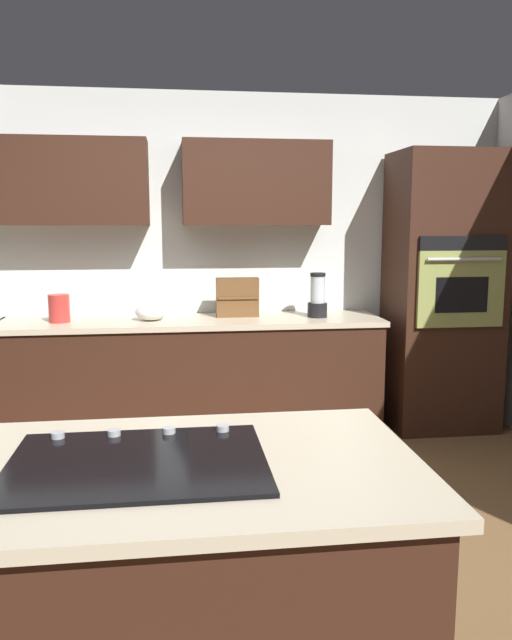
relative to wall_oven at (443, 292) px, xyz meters
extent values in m
plane|color=brown|center=(1.85, 1.72, -1.07)|extent=(14.00, 14.00, 0.00)
cube|color=silver|center=(1.85, -0.38, 0.23)|extent=(6.00, 0.10, 2.60)
cube|color=#381E14|center=(1.45, -0.16, 0.83)|extent=(1.10, 0.34, 0.62)
cube|color=#381E14|center=(2.80, -0.16, 0.83)|extent=(1.10, 0.34, 0.62)
cube|color=#381E14|center=(1.95, 0.00, -0.64)|extent=(2.80, 0.60, 0.86)
cube|color=beige|center=(1.95, 0.00, -0.19)|extent=(2.84, 0.64, 0.04)
cube|color=#381E14|center=(2.19, 2.79, -0.64)|extent=(1.62, 0.83, 0.86)
cube|color=beige|center=(2.19, 2.79, -0.19)|extent=(1.70, 0.91, 0.04)
cube|color=#381E14|center=(0.00, 0.00, 0.00)|extent=(0.80, 0.60, 2.14)
cube|color=#939E51|center=(0.00, 0.31, 0.06)|extent=(0.66, 0.03, 0.56)
cube|color=black|center=(0.00, 0.32, 0.02)|extent=(0.40, 0.01, 0.26)
cube|color=black|center=(0.00, 0.31, 0.39)|extent=(0.66, 0.02, 0.11)
cylinder|color=silver|center=(0.00, 0.35, 0.28)|extent=(0.56, 0.02, 0.02)
cube|color=black|center=(2.19, 2.79, -0.17)|extent=(0.76, 0.56, 0.01)
cylinder|color=#B2B2B7|center=(1.92, 2.56, -0.15)|extent=(0.04, 0.04, 0.02)
cylinder|color=#B2B2B7|center=(2.10, 2.56, -0.15)|extent=(0.04, 0.04, 0.02)
cylinder|color=#B2B2B7|center=(2.28, 2.56, -0.15)|extent=(0.04, 0.04, 0.02)
cylinder|color=#B2B2B7|center=(2.46, 2.56, -0.15)|extent=(0.04, 0.04, 0.02)
cylinder|color=black|center=(1.00, 0.01, -0.12)|extent=(0.15, 0.15, 0.11)
cylinder|color=silver|center=(1.00, 0.01, 0.04)|extent=(0.11, 0.11, 0.20)
cylinder|color=black|center=(1.00, 0.01, 0.15)|extent=(0.12, 0.12, 0.03)
ellipsoid|color=white|center=(2.25, 0.01, -0.11)|extent=(0.23, 0.23, 0.12)
cube|color=brown|center=(1.60, -0.08, -0.02)|extent=(0.32, 0.10, 0.30)
cube|color=brown|center=(1.60, -0.03, -0.02)|extent=(0.31, 0.02, 0.02)
cylinder|color=red|center=(2.90, 0.01, -0.07)|extent=(0.15, 0.15, 0.20)
camera|label=1|loc=(2.07, 4.57, 0.54)|focal=34.82mm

